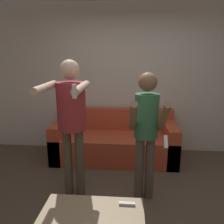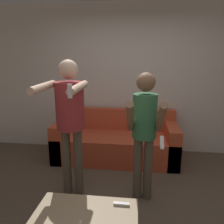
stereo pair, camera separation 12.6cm
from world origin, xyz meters
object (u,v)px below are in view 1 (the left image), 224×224
object	(u,v)px
person_standing_right	(146,125)
remote_on_table	(127,204)
coffee_table	(91,220)
couch	(114,142)
person_standing_left	(71,113)

from	to	relation	value
person_standing_right	remote_on_table	world-z (taller)	person_standing_right
coffee_table	remote_on_table	size ratio (longest dim) A/B	6.16
couch	remote_on_table	size ratio (longest dim) A/B	13.97
person_standing_left	person_standing_right	bearing A→B (deg)	-0.09
person_standing_right	coffee_table	world-z (taller)	person_standing_right
couch	coffee_table	world-z (taller)	couch
couch	remote_on_table	xyz separation A→B (m)	(0.24, -1.84, 0.13)
person_standing_right	remote_on_table	xyz separation A→B (m)	(-0.21, -0.70, -0.55)
person_standing_right	coffee_table	bearing A→B (deg)	-120.48
couch	coffee_table	size ratio (longest dim) A/B	2.27
couch	person_standing_left	xyz separation A→B (m)	(-0.45, -1.13, 0.81)
person_standing_left	coffee_table	bearing A→B (deg)	-66.90
person_standing_right	couch	bearing A→B (deg)	111.67
couch	person_standing_right	xyz separation A→B (m)	(0.45, -1.13, 0.68)
remote_on_table	couch	bearing A→B (deg)	97.38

